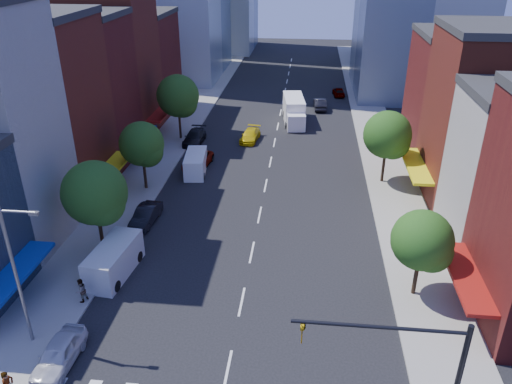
# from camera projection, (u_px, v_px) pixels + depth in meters

# --- Properties ---
(ground) EXTENTS (220.00, 220.00, 0.00)m
(ground) POSITION_uv_depth(u_px,v_px,m) (228.00, 370.00, 27.96)
(ground) COLOR black
(ground) RESTS_ON ground
(sidewalk_left) EXTENTS (5.00, 120.00, 0.15)m
(sidewalk_left) POSITION_uv_depth(u_px,v_px,m) (181.00, 127.00, 64.71)
(sidewalk_left) COLOR gray
(sidewalk_left) RESTS_ON ground
(sidewalk_right) EXTENTS (5.00, 120.00, 0.15)m
(sidewalk_right) POSITION_uv_depth(u_px,v_px,m) (376.00, 134.00, 62.34)
(sidewalk_right) COLOR gray
(sidewalk_right) RESTS_ON ground
(bldg_left_2) EXTENTS (12.00, 9.00, 16.00)m
(bldg_left_2) POSITION_uv_depth(u_px,v_px,m) (30.00, 111.00, 44.63)
(bldg_left_2) COLOR maroon
(bldg_left_2) RESTS_ON ground
(bldg_left_3) EXTENTS (12.00, 8.00, 15.00)m
(bldg_left_3) POSITION_uv_depth(u_px,v_px,m) (72.00, 92.00, 52.42)
(bldg_left_3) COLOR #571515
(bldg_left_3) RESTS_ON ground
(bldg_left_4) EXTENTS (12.00, 9.00, 17.00)m
(bldg_left_4) POSITION_uv_depth(u_px,v_px,m) (101.00, 65.00, 59.54)
(bldg_left_4) COLOR maroon
(bldg_left_4) RESTS_ON ground
(bldg_left_5) EXTENTS (12.00, 10.00, 13.00)m
(bldg_left_5) POSITION_uv_depth(u_px,v_px,m) (130.00, 64.00, 68.89)
(bldg_left_5) COLOR #571515
(bldg_left_5) RESTS_ON ground
(bldg_right_2) EXTENTS (12.00, 10.00, 15.00)m
(bldg_right_2) POSITION_uv_depth(u_px,v_px,m) (503.00, 120.00, 43.98)
(bldg_right_2) COLOR maroon
(bldg_right_2) RESTS_ON ground
(bldg_right_3) EXTENTS (12.00, 10.00, 13.00)m
(bldg_right_3) POSITION_uv_depth(u_px,v_px,m) (470.00, 100.00, 53.33)
(bldg_right_3) COLOR #571515
(bldg_right_3) RESTS_ON ground
(streetlight) EXTENTS (2.25, 0.25, 9.00)m
(streetlight) POSITION_uv_depth(u_px,v_px,m) (18.00, 269.00, 27.61)
(streetlight) COLOR slate
(streetlight) RESTS_ON sidewalk_left
(tree_left_near) EXTENTS (4.80, 4.80, 7.30)m
(tree_left_near) POSITION_uv_depth(u_px,v_px,m) (97.00, 196.00, 36.59)
(tree_left_near) COLOR black
(tree_left_near) RESTS_ON sidewalk_left
(tree_left_mid) EXTENTS (4.20, 4.20, 6.65)m
(tree_left_mid) POSITION_uv_depth(u_px,v_px,m) (143.00, 146.00, 46.53)
(tree_left_mid) COLOR black
(tree_left_mid) RESTS_ON sidewalk_left
(tree_left_far) EXTENTS (5.00, 5.00, 7.75)m
(tree_left_far) POSITION_uv_depth(u_px,v_px,m) (179.00, 98.00, 58.69)
(tree_left_far) COLOR black
(tree_left_far) RESTS_ON sidewalk_left
(tree_right_near) EXTENTS (4.00, 4.00, 6.20)m
(tree_right_near) POSITION_uv_depth(u_px,v_px,m) (424.00, 243.00, 32.04)
(tree_right_near) COLOR black
(tree_right_near) RESTS_ON sidewalk_right
(tree_right_far) EXTENTS (4.60, 4.60, 7.20)m
(tree_right_far) POSITION_uv_depth(u_px,v_px,m) (389.00, 137.00, 47.76)
(tree_right_far) COLOR black
(tree_right_far) RESTS_ON sidewalk_right
(parked_car_front) EXTENTS (1.85, 4.47, 1.51)m
(parked_car_front) POSITION_uv_depth(u_px,v_px,m) (59.00, 354.00, 28.01)
(parked_car_front) COLOR silver
(parked_car_front) RESTS_ON ground
(parked_car_second) EXTENTS (1.87, 4.52, 1.46)m
(parked_car_second) POSITION_uv_depth(u_px,v_px,m) (146.00, 215.00, 42.40)
(parked_car_second) COLOR black
(parked_car_second) RESTS_ON ground
(parked_car_third) EXTENTS (2.85, 5.32, 1.42)m
(parked_car_third) POSITION_uv_depth(u_px,v_px,m) (198.00, 161.00, 53.11)
(parked_car_third) COLOR #999999
(parked_car_third) RESTS_ON ground
(parked_car_rear) EXTENTS (2.21, 5.21, 1.50)m
(parked_car_rear) POSITION_uv_depth(u_px,v_px,m) (194.00, 137.00, 59.49)
(parked_car_rear) COLOR black
(parked_car_rear) RESTS_ON ground
(cargo_van_near) EXTENTS (2.75, 5.65, 2.32)m
(cargo_van_near) POSITION_uv_depth(u_px,v_px,m) (113.00, 261.00, 35.52)
(cargo_van_near) COLOR silver
(cargo_van_near) RESTS_ON ground
(cargo_van_far) EXTENTS (2.52, 5.15, 2.11)m
(cargo_van_far) POSITION_uv_depth(u_px,v_px,m) (196.00, 164.00, 51.53)
(cargo_van_far) COLOR white
(cargo_van_far) RESTS_ON ground
(taxi) EXTENTS (2.42, 4.81, 1.34)m
(taxi) POSITION_uv_depth(u_px,v_px,m) (250.00, 135.00, 60.30)
(taxi) COLOR #D6BC0B
(taxi) RESTS_ON ground
(traffic_car_oncoming) EXTENTS (1.99, 4.85, 1.56)m
(traffic_car_oncoming) POSITION_uv_depth(u_px,v_px,m) (320.00, 104.00, 71.84)
(traffic_car_oncoming) COLOR black
(traffic_car_oncoming) RESTS_ON ground
(traffic_car_far) EXTENTS (1.97, 4.07, 1.34)m
(traffic_car_far) POSITION_uv_depth(u_px,v_px,m) (339.00, 92.00, 78.17)
(traffic_car_far) COLOR #999999
(traffic_car_far) RESTS_ON ground
(box_truck) EXTENTS (3.35, 8.42, 3.30)m
(box_truck) POSITION_uv_depth(u_px,v_px,m) (294.00, 111.00, 66.09)
(box_truck) COLOR white
(box_truck) RESTS_ON ground
(pedestrian_far) EXTENTS (0.94, 1.03, 1.71)m
(pedestrian_far) POSITION_uv_depth(u_px,v_px,m) (81.00, 290.00, 32.76)
(pedestrian_far) COLOR #999999
(pedestrian_far) RESTS_ON sidewalk_left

